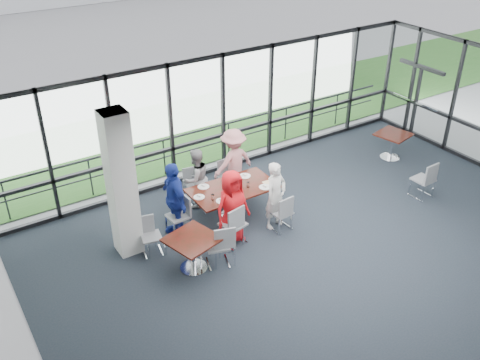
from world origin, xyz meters
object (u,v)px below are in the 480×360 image
chair_main_end (178,216)px  diner_near_right (276,196)px  chair_main_fr (227,177)px  structural_column (121,185)px  diner_near_left (232,207)px  diner_end (174,199)px  chair_spare_r (423,180)px  main_table (233,192)px  chair_main_nl (233,224)px  chair_spare_lb (151,237)px  diner_far_left (196,179)px  diner_far_right (234,162)px  chair_main_fl (196,186)px  chair_spare_la (217,245)px  side_table_left (192,243)px  chair_main_nr (281,212)px  side_table_right (393,138)px

chair_main_end → diner_near_right: bearing=62.3°
chair_main_fr → structural_column: bearing=13.5°
diner_near_left → chair_main_fr: diner_near_left is taller
diner_end → chair_spare_r: 6.15m
main_table → chair_main_nl: size_ratio=2.06×
diner_end → chair_main_fr: diner_end is taller
diner_end → chair_spare_lb: size_ratio=2.12×
diner_far_left → chair_spare_r: bearing=141.7°
diner_far_left → diner_far_right: size_ratio=0.88×
chair_main_fl → chair_spare_la: size_ratio=0.91×
diner_near_left → chair_spare_lb: (-1.69, 0.50, -0.43)m
side_table_left → main_table: bearing=35.4°
chair_main_nl → chair_main_end: chair_main_nl is taller
main_table → chair_main_end: 1.42m
diner_near_left → diner_near_right: bearing=-9.7°
diner_end → chair_main_nr: 2.40m
diner_far_left → chair_spare_lb: bearing=23.5°
side_table_right → chair_main_fl: bearing=170.5°
side_table_left → chair_main_fl: bearing=60.0°
chair_main_fl → chair_main_fr: (0.88, -0.02, -0.02)m
side_table_left → diner_end: bearing=78.6°
structural_column → chair_spare_lb: bearing=-46.4°
structural_column → chair_spare_la: bearing=-47.1°
chair_main_nl → chair_spare_r: (4.96, -0.90, -0.02)m
chair_main_nl → chair_spare_la: chair_main_nl is taller
chair_main_end → chair_spare_la: (0.18, -1.40, 0.02)m
structural_column → diner_far_left: (2.06, 0.73, -0.85)m
main_table → chair_spare_lb: 2.24m
main_table → side_table_left: 2.11m
chair_main_fl → chair_spare_lb: chair_main_fl is taller
diner_far_left → chair_spare_r: 5.57m
side_table_right → diner_near_right: size_ratio=0.62×
chair_main_nr → diner_near_right: bearing=99.6°
chair_main_end → chair_spare_r: bearing=69.4°
diner_near_left → chair_main_fr: size_ratio=2.06×
chair_main_nr → chair_main_fl: bearing=112.5°
side_table_left → diner_far_right: (2.30, 2.12, 0.21)m
chair_main_end → side_table_right: bearing=87.2°
diner_end → chair_main_fr: bearing=117.4°
side_table_right → chair_main_fr: (-4.83, 0.93, -0.22)m
chair_main_nr → chair_spare_r: 3.84m
structural_column → chair_main_nr: 3.58m
structural_column → chair_spare_r: 7.30m
chair_main_nr → chair_main_fl: size_ratio=1.02×
chair_main_fr → chair_main_end: 2.08m
chair_main_fl → chair_spare_la: bearing=81.2°
main_table → chair_main_nr: 1.23m
side_table_right → side_table_left: bearing=-169.8°
diner_end → chair_main_nr: size_ratio=2.03×
chair_main_nl → chair_main_end: 1.27m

